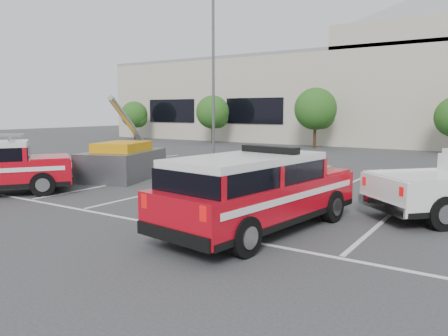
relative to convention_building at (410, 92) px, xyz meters
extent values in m
plane|color=#323234|center=(-0.18, -31.86, -4.72)|extent=(120.00, 120.00, 0.00)
cube|color=silver|center=(-0.18, -27.36, -4.71)|extent=(23.00, 15.00, 0.01)
cube|color=#B8AE9B|center=(-0.18, 0.14, -0.72)|extent=(60.00, 15.00, 8.00)
cube|color=gray|center=(-0.18, 0.14, 3.43)|extent=(60.00, 15.00, 0.30)
cube|color=#B8AE9B|center=(1.82, -1.36, 4.28)|extent=(14.00, 12.00, 2.00)
pyramid|color=gray|center=(1.82, -1.36, 6.88)|extent=(15.98, 15.98, 3.20)
cylinder|color=#3F2B19|center=(-25.18, -9.86, -3.96)|extent=(0.24, 0.24, 1.51)
sphere|color=#144D17|center=(-25.18, -9.86, -2.11)|extent=(2.77, 2.77, 2.77)
sphere|color=#144D17|center=(-24.78, -9.66, -2.53)|extent=(1.85, 1.85, 1.85)
cylinder|color=#3F2B19|center=(-15.18, -9.86, -3.88)|extent=(0.24, 0.24, 1.67)
sphere|color=#144D17|center=(-15.18, -9.86, -1.84)|extent=(3.07, 3.07, 3.07)
sphere|color=#144D17|center=(-14.78, -9.66, -2.30)|extent=(2.05, 2.05, 2.05)
cylinder|color=#3F2B19|center=(-5.18, -9.86, -3.80)|extent=(0.24, 0.24, 1.84)
sphere|color=#144D17|center=(-5.18, -9.86, -1.56)|extent=(3.37, 3.37, 3.37)
sphere|color=#144D17|center=(-4.78, -9.66, -2.07)|extent=(2.24, 2.24, 2.24)
cube|color=#59595E|center=(-8.18, -19.86, -4.62)|extent=(0.60, 0.60, 0.20)
cylinder|color=#59595E|center=(-8.18, -19.86, 0.28)|extent=(0.18, 0.18, 10.00)
cube|color=#AF0815|center=(2.79, -33.67, -3.89)|extent=(2.98, 6.24, 0.92)
cube|color=black|center=(2.71, -34.21, -3.19)|extent=(2.57, 4.49, 0.48)
cube|color=silver|center=(2.71, -34.21, -2.86)|extent=(2.51, 4.40, 0.17)
cube|color=black|center=(2.84, -33.28, -2.69)|extent=(1.64, 0.52, 0.16)
cube|color=#59595E|center=(-6.44, -29.54, -4.10)|extent=(3.60, 4.60, 1.23)
cube|color=orange|center=(-6.44, -29.54, -3.32)|extent=(2.47, 2.90, 0.45)
cylinder|color=#A5A5A8|center=(-6.65, -28.90, -2.25)|extent=(1.27, 3.20, 2.41)
cube|color=#59595E|center=(-7.73, -31.37, -4.33)|extent=(1.48, 1.63, 0.79)
camera|label=1|loc=(7.96, -43.25, -1.70)|focal=35.00mm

